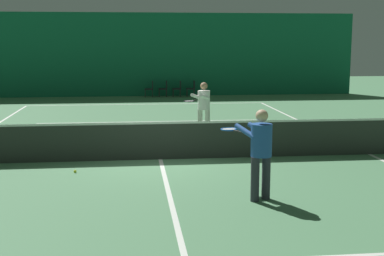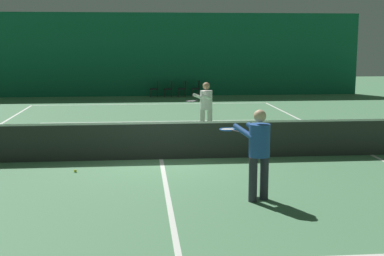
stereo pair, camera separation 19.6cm
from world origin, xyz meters
TOP-DOWN VIEW (x-y plane):
  - ground_plane at (0.00, 0.00)m, footprint 60.00×60.00m
  - backdrop_curtain at (0.00, 15.75)m, footprint 23.00×0.12m
  - court_line_baseline_far at (0.00, 11.90)m, footprint 11.00×0.10m
  - court_line_service_far at (0.00, 6.40)m, footprint 8.25×0.10m
  - court_line_sideline_right at (5.50, 0.00)m, footprint 0.10×23.80m
  - court_line_centre at (0.00, 0.00)m, footprint 0.10×12.80m
  - tennis_net at (0.00, 0.00)m, footprint 12.00×0.10m
  - player_near at (1.65, -3.64)m, footprint 0.93×1.39m
  - player_far at (1.53, 3.34)m, footprint 1.05×1.32m
  - courtside_chair_0 at (0.29, 15.20)m, footprint 0.44×0.44m
  - courtside_chair_1 at (1.03, 15.20)m, footprint 0.44×0.44m
  - courtside_chair_2 at (1.78, 15.20)m, footprint 0.44×0.44m
  - courtside_chair_3 at (2.52, 15.20)m, footprint 0.44×0.44m
  - tennis_ball at (-1.99, -1.16)m, footprint 0.07×0.07m

SIDE VIEW (x-z plane):
  - ground_plane at x=0.00m, z-range 0.00..0.00m
  - court_line_baseline_far at x=0.00m, z-range 0.00..0.00m
  - court_line_service_far at x=0.00m, z-range 0.00..0.00m
  - court_line_sideline_right at x=5.50m, z-range 0.00..0.00m
  - court_line_centre at x=0.00m, z-range 0.00..0.00m
  - tennis_ball at x=-1.99m, z-range 0.00..0.07m
  - courtside_chair_0 at x=0.29m, z-range 0.07..0.91m
  - courtside_chair_1 at x=1.03m, z-range 0.07..0.91m
  - courtside_chair_2 at x=1.78m, z-range 0.07..0.91m
  - courtside_chair_3 at x=2.52m, z-range 0.07..0.91m
  - tennis_net at x=0.00m, z-range -0.02..1.05m
  - player_far at x=1.53m, z-range 0.14..1.81m
  - player_near at x=1.65m, z-range 0.14..1.85m
  - backdrop_curtain at x=0.00m, z-range 0.00..4.43m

